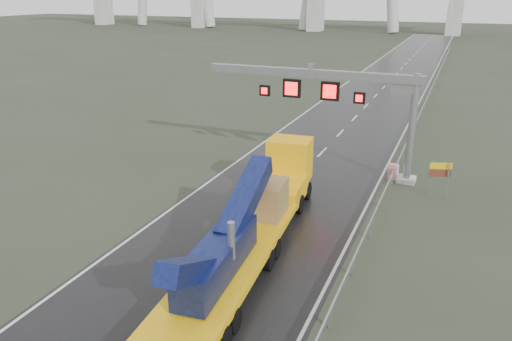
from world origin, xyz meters
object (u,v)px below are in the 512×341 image
at_px(sign_gantry, 340,93).
at_px(heavy_haul_truck, 256,214).
at_px(striped_barrier, 393,172).
at_px(exit_sign_pair, 440,173).

xyz_separation_m(sign_gantry, heavy_haul_truck, (-1.10, -12.07, -3.89)).
distance_m(sign_gantry, striped_barrier, 6.39).
relative_size(sign_gantry, exit_sign_pair, 6.53).
xyz_separation_m(sign_gantry, striped_barrier, (3.90, 0.07, -5.06)).
bearing_deg(sign_gantry, heavy_haul_truck, -95.20).
bearing_deg(heavy_haul_truck, striped_barrier, 62.82).
relative_size(sign_gantry, heavy_haul_truck, 0.78).
bearing_deg(sign_gantry, exit_sign_pair, -16.05).
distance_m(heavy_haul_truck, exit_sign_pair, 12.87).
xyz_separation_m(heavy_haul_truck, striped_barrier, (4.99, 12.14, -1.18)).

